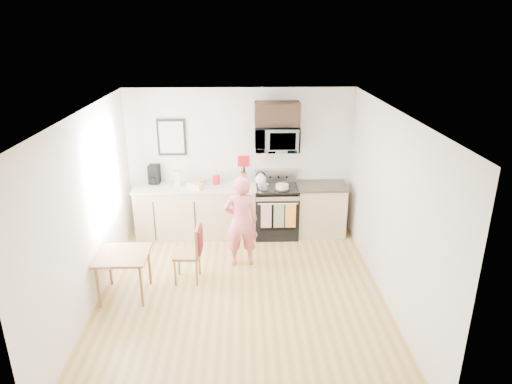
{
  "coord_description": "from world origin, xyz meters",
  "views": [
    {
      "loc": [
        0.03,
        -5.55,
        3.64
      ],
      "look_at": [
        0.24,
        1.0,
        1.19
      ],
      "focal_mm": 32.0,
      "sensor_mm": 36.0,
      "label": 1
    }
  ],
  "objects_px": {
    "microwave": "(277,139)",
    "range": "(276,212)",
    "person": "(241,221)",
    "cake": "(282,187)",
    "dining_table": "(123,259)",
    "chair": "(195,246)"
  },
  "relations": [
    {
      "from": "chair",
      "to": "range",
      "type": "bearing_deg",
      "value": 52.28
    },
    {
      "from": "person",
      "to": "dining_table",
      "type": "xyz_separation_m",
      "value": [
        -1.63,
        -0.85,
        -0.16
      ]
    },
    {
      "from": "range",
      "to": "chair",
      "type": "distance_m",
      "value": 2.03
    },
    {
      "from": "person",
      "to": "chair",
      "type": "relative_size",
      "value": 1.67
    },
    {
      "from": "range",
      "to": "chair",
      "type": "relative_size",
      "value": 1.31
    },
    {
      "from": "chair",
      "to": "cake",
      "type": "xyz_separation_m",
      "value": [
        1.39,
        1.4,
        0.4
      ]
    },
    {
      "from": "microwave",
      "to": "person",
      "type": "bearing_deg",
      "value": -118.29
    },
    {
      "from": "cake",
      "to": "person",
      "type": "bearing_deg",
      "value": -127.85
    },
    {
      "from": "microwave",
      "to": "chair",
      "type": "bearing_deg",
      "value": -128.37
    },
    {
      "from": "microwave",
      "to": "person",
      "type": "distance_m",
      "value": 1.68
    },
    {
      "from": "dining_table",
      "to": "chair",
      "type": "height_order",
      "value": "chair"
    },
    {
      "from": "microwave",
      "to": "range",
      "type": "bearing_deg",
      "value": -89.94
    },
    {
      "from": "microwave",
      "to": "dining_table",
      "type": "distance_m",
      "value": 3.25
    },
    {
      "from": "range",
      "to": "chair",
      "type": "bearing_deg",
      "value": -130.21
    },
    {
      "from": "range",
      "to": "dining_table",
      "type": "relative_size",
      "value": 1.66
    },
    {
      "from": "dining_table",
      "to": "cake",
      "type": "bearing_deg",
      "value": 37.11
    },
    {
      "from": "range",
      "to": "dining_table",
      "type": "xyz_separation_m",
      "value": [
        -2.26,
        -1.92,
        0.14
      ]
    },
    {
      "from": "person",
      "to": "chair",
      "type": "xyz_separation_m",
      "value": [
        -0.67,
        -0.48,
        -0.17
      ]
    },
    {
      "from": "chair",
      "to": "cake",
      "type": "relative_size",
      "value": 3.28
    },
    {
      "from": "person",
      "to": "range",
      "type": "bearing_deg",
      "value": -127.62
    },
    {
      "from": "range",
      "to": "cake",
      "type": "xyz_separation_m",
      "value": [
        0.09,
        -0.15,
        0.53
      ]
    },
    {
      "from": "range",
      "to": "cake",
      "type": "relative_size",
      "value": 4.3
    }
  ]
}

